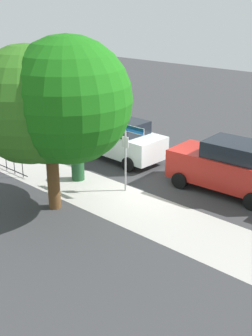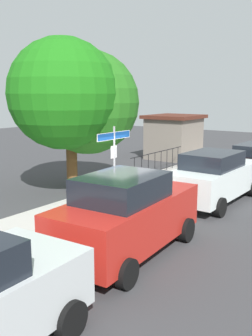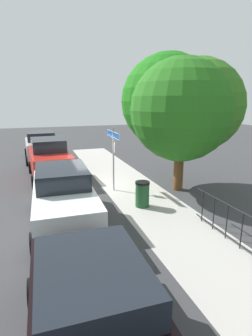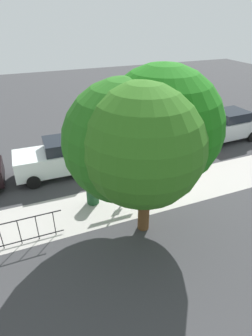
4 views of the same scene
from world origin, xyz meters
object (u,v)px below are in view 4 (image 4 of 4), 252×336
shade_tree (143,138)px  trash_bin (93,193)px  street_sign (135,147)px  car_silver (227,125)px  car_white (64,156)px  car_red (163,137)px

shade_tree → trash_bin: (1.25, -2.18, -3.22)m
street_sign → car_silver: (-7.58, -2.84, -1.09)m
car_silver → car_white: bearing=-0.4°
street_sign → car_silver: size_ratio=0.69×
car_red → car_white: size_ratio=0.96×
street_sign → car_red: street_sign is taller
trash_bin → shade_tree: bearing=119.8°
street_sign → shade_tree: bearing=70.9°
street_sign → car_white: bearing=-42.0°
shade_tree → car_white: (1.82, -5.15, -2.78)m
car_silver → car_white: (10.32, 0.37, -0.00)m
street_sign → trash_bin: 2.71m
shade_tree → car_red: 7.04m
car_red → trash_bin: car_red is taller
shade_tree → street_sign: bearing=-109.1°
street_sign → shade_tree: shade_tree is taller
car_silver → shade_tree: bearing=30.5°
shade_tree → car_red: bearing=-126.1°
trash_bin → car_red: bearing=-148.8°
trash_bin → street_sign: bearing=-167.1°
car_red → trash_bin: size_ratio=4.58×
car_silver → car_white: car_silver is taller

